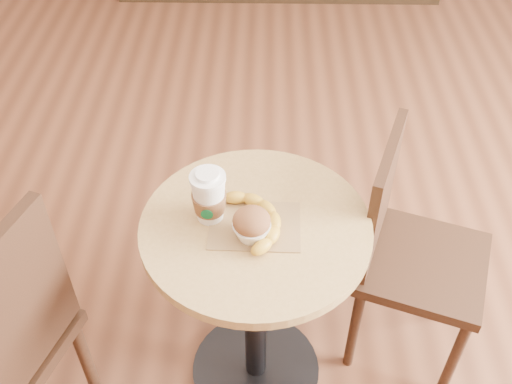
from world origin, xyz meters
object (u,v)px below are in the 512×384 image
at_px(cafe_table, 256,283).
at_px(coffee_cup, 209,198).
at_px(chair_right, 407,249).
at_px(muffin, 252,225).
at_px(banana, 254,221).

distance_m(cafe_table, coffee_cup, 0.34).
distance_m(cafe_table, chair_right, 0.50).
height_order(chair_right, coffee_cup, coffee_cup).
bearing_deg(muffin, banana, 81.40).
distance_m(cafe_table, banana, 0.27).
height_order(muffin, banana, muffin).
bearing_deg(coffee_cup, muffin, -29.08).
relative_size(cafe_table, chair_right, 0.87).
bearing_deg(chair_right, banana, 128.71).
relative_size(chair_right, muffin, 8.65).
distance_m(chair_right, banana, 0.59).
xyz_separation_m(cafe_table, coffee_cup, (-0.12, 0.03, 0.32)).
height_order(cafe_table, coffee_cup, coffee_cup).
bearing_deg(cafe_table, banana, -114.71).
height_order(chair_right, muffin, chair_right).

